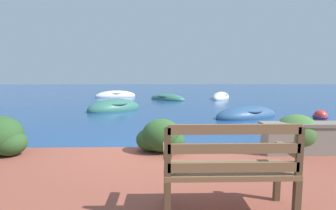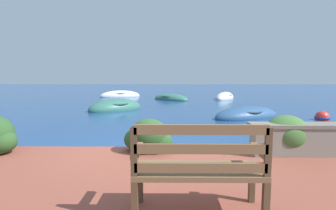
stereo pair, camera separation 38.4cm
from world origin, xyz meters
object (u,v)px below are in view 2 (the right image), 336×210
at_px(rowboat_nearest, 246,116).
at_px(rowboat_mid, 116,108).
at_px(rowboat_distant, 120,96).
at_px(rowboat_outer, 225,98).
at_px(mooring_buoy, 322,118).
at_px(rowboat_far, 171,99).
at_px(park_bench, 199,167).

xyz_separation_m(rowboat_nearest, rowboat_mid, (-5.33, 2.11, 0.01)).
distance_m(rowboat_mid, rowboat_distant, 7.27).
distance_m(rowboat_nearest, rowboat_distant, 11.34).
xyz_separation_m(rowboat_outer, rowboat_distant, (-7.27, 1.57, 0.00)).
bearing_deg(rowboat_mid, mooring_buoy, 120.38).
bearing_deg(rowboat_mid, rowboat_outer, -179.02).
bearing_deg(rowboat_far, rowboat_nearest, 154.18).
distance_m(rowboat_nearest, mooring_buoy, 2.58).
xyz_separation_m(rowboat_distant, mooring_buoy, (9.05, -9.73, 0.02)).
height_order(rowboat_far, rowboat_outer, rowboat_outer).
relative_size(rowboat_mid, rowboat_far, 0.99).
bearing_deg(rowboat_far, mooring_buoy, 167.96).
relative_size(rowboat_nearest, rowboat_mid, 1.07).
bearing_deg(mooring_buoy, rowboat_mid, 162.02).
distance_m(rowboat_far, rowboat_distant, 4.31).
relative_size(park_bench, rowboat_outer, 0.48).
relative_size(rowboat_nearest, rowboat_outer, 1.11).
xyz_separation_m(park_bench, rowboat_outer, (3.31, 14.92, -0.63)).
distance_m(rowboat_far, rowboat_outer, 3.63).
relative_size(rowboat_outer, mooring_buoy, 5.05).
bearing_deg(rowboat_mid, park_bench, 64.99).
xyz_separation_m(park_bench, rowboat_distant, (-3.96, 16.50, -0.63)).
distance_m(park_bench, rowboat_mid, 9.74).
distance_m(park_bench, rowboat_nearest, 7.67).
bearing_deg(rowboat_mid, rowboat_far, -158.56).
bearing_deg(rowboat_distant, rowboat_far, -52.24).
distance_m(rowboat_outer, mooring_buoy, 8.35).
xyz_separation_m(rowboat_far, rowboat_outer, (3.58, 0.65, 0.01)).
bearing_deg(mooring_buoy, rowboat_distant, 132.93).
bearing_deg(rowboat_outer, rowboat_mid, 162.10).
distance_m(rowboat_nearest, rowboat_far, 7.60).
bearing_deg(rowboat_outer, park_bench, -163.02).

